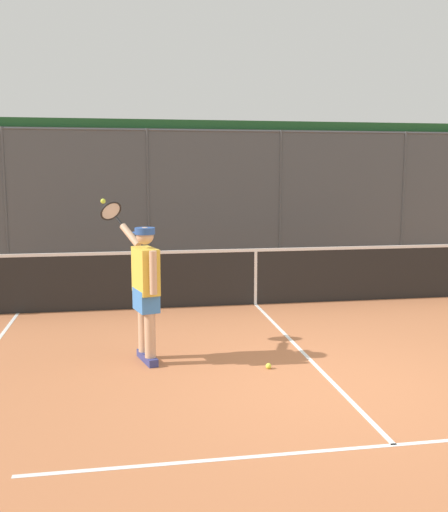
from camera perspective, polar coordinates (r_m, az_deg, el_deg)
name	(u,v)px	position (r m, az deg, el deg)	size (l,w,h in m)	color
ground_plane	(336,386)	(6.42, 10.92, -12.41)	(60.00, 60.00, 0.00)	#B76B42
court_line_markings	(410,461)	(5.05, 17.80, -18.59)	(7.84, 9.59, 0.01)	white
fence_backdrop	(212,193)	(14.74, -1.22, 6.24)	(19.17, 1.37, 3.48)	#474C51
tennis_net	(255,276)	(9.90, 3.10, -1.95)	(10.08, 0.09, 1.07)	#2D2D2D
tennis_player	(145,284)	(6.90, -7.76, -2.74)	(0.73, 1.25, 1.91)	navy
tennis_ball_by_sideline	(268,366)	(6.83, 4.38, -10.70)	(0.07, 0.07, 0.07)	#D6E042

